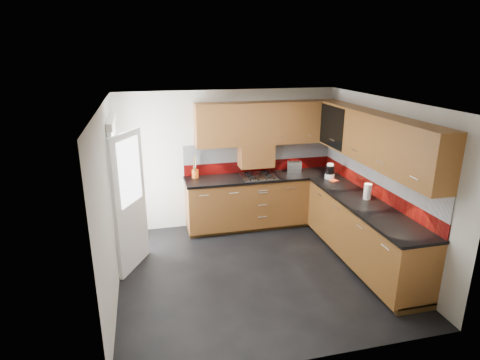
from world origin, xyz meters
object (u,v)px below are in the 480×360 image
object	(u,v)px
gas_hob	(258,176)
toaster	(294,167)
utensil_pot	(195,172)
food_processor	(330,172)

from	to	relation	value
gas_hob	toaster	xyz separation A→B (m)	(0.72, 0.16, 0.07)
toaster	gas_hob	bearing A→B (deg)	-167.62
utensil_pot	toaster	bearing A→B (deg)	-1.49
food_processor	toaster	bearing A→B (deg)	128.07
utensil_pot	toaster	distance (m)	1.79
gas_hob	toaster	distance (m)	0.74
gas_hob	utensil_pot	distance (m)	1.09
utensil_pot	toaster	world-z (taller)	utensil_pot
food_processor	gas_hob	bearing A→B (deg)	161.27
gas_hob	utensil_pot	xyz separation A→B (m)	(-1.07, 0.20, 0.08)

